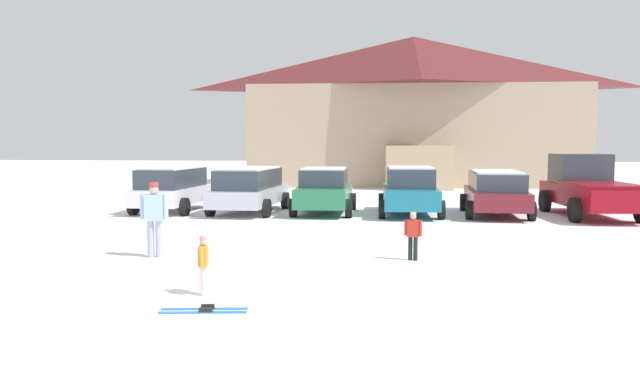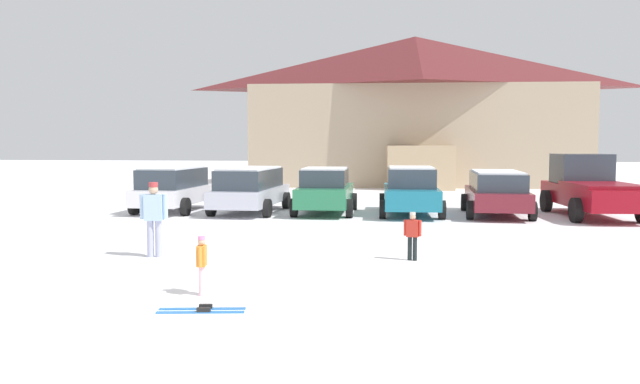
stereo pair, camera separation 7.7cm
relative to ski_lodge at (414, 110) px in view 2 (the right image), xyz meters
The scene contains 12 objects.
ground 31.88m from the ski_lodge, 97.48° to the right, with size 160.00×160.00×0.00m, color white.
ski_lodge is the anchor object (origin of this frame).
parked_white_suv 19.72m from the ski_lodge, 118.79° to the right, with size 2.27×4.34×1.66m.
parked_silver_wagon 18.53m from the ski_lodge, 110.75° to the right, with size 2.40×4.81×1.65m.
parked_green_coupe 17.76m from the ski_lodge, 102.22° to the right, with size 2.14×4.15×1.66m.
parked_teal_hatchback 17.40m from the ski_lodge, 92.14° to the right, with size 2.26×4.54×1.71m.
parked_maroon_van 17.48m from the ski_lodge, 82.10° to the right, with size 2.35×4.59×1.57m.
pickup_truck 17.96m from the ski_lodge, 71.77° to the right, with size 2.57×5.45×2.15m.
skier_child_in_orange_jacket 29.86m from the ski_lodge, 98.52° to the right, with size 0.17×0.37×0.99m.
skier_adult_in_blue_parka 27.06m from the ski_lodge, 104.02° to the right, with size 0.62×0.29×1.67m.
skier_child_in_red_jacket 26.06m from the ski_lodge, 91.80° to the right, with size 0.38×0.20×1.05m.
pair_of_skis 30.86m from the ski_lodge, 97.66° to the right, with size 1.34×0.47×0.08m.
Camera 2 is at (2.89, -7.91, 2.53)m, focal length 35.00 mm.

